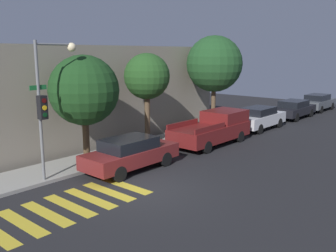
# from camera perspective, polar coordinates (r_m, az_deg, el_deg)

# --- Properties ---
(ground_plane) EXTENTS (60.00, 60.00, 0.00)m
(ground_plane) POSITION_cam_1_polar(r_m,az_deg,el_deg) (14.34, -4.03, -9.68)
(ground_plane) COLOR black
(sidewalk) EXTENTS (26.00, 2.38, 0.14)m
(sidewalk) POSITION_cam_1_polar(r_m,az_deg,el_deg) (17.54, -14.27, -5.83)
(sidewalk) COLOR gray
(sidewalk) RESTS_ON ground
(building_row) EXTENTS (26.00, 6.00, 5.46)m
(building_row) POSITION_cam_1_polar(r_m,az_deg,el_deg) (20.90, -21.85, 3.87)
(building_row) COLOR gray
(building_row) RESTS_ON ground
(crosswalk) EXTENTS (5.57, 2.60, 0.00)m
(crosswalk) POSITION_cam_1_polar(r_m,az_deg,el_deg) (13.36, -14.79, -11.63)
(crosswalk) COLOR gold
(crosswalk) RESTS_ON ground
(traffic_light_pole) EXTENTS (2.11, 0.56, 5.55)m
(traffic_light_pole) POSITION_cam_1_polar(r_m,az_deg,el_deg) (15.15, -17.77, 4.77)
(traffic_light_pole) COLOR slate
(traffic_light_pole) RESTS_ON ground
(sedan_near_corner) EXTENTS (4.50, 1.78, 1.45)m
(sedan_near_corner) POSITION_cam_1_polar(r_m,az_deg,el_deg) (16.48, -5.73, -4.12)
(sedan_near_corner) COLOR maroon
(sedan_near_corner) RESTS_ON ground
(pickup_truck) EXTENTS (5.28, 2.11, 1.78)m
(pickup_truck) POSITION_cam_1_polar(r_m,az_deg,el_deg) (21.25, 6.99, -0.32)
(pickup_truck) COLOR maroon
(pickup_truck) RESTS_ON ground
(sedan_middle) EXTENTS (4.56, 1.80, 1.50)m
(sedan_middle) POSITION_cam_1_polar(r_m,az_deg,el_deg) (25.80, 13.67, 1.24)
(sedan_middle) COLOR silver
(sedan_middle) RESTS_ON ground
(sedan_far_end) EXTENTS (4.64, 1.83, 1.40)m
(sedan_far_end) POSITION_cam_1_polar(r_m,az_deg,el_deg) (30.99, 18.62, 2.51)
(sedan_far_end) COLOR black
(sedan_far_end) RESTS_ON ground
(sedan_tail_of_row) EXTENTS (4.47, 1.80, 1.44)m
(sedan_tail_of_row) POSITION_cam_1_polar(r_m,az_deg,el_deg) (35.78, 21.83, 3.41)
(sedan_tail_of_row) COLOR #4C5156
(sedan_tail_of_row) RESTS_ON ground
(tree_near_corner) EXTENTS (3.13, 3.13, 5.01)m
(tree_near_corner) POSITION_cam_1_polar(r_m,az_deg,el_deg) (17.07, -12.67, 5.30)
(tree_near_corner) COLOR #4C3823
(tree_near_corner) RESTS_ON ground
(tree_midblock) EXTENTS (2.40, 2.40, 5.07)m
(tree_midblock) POSITION_cam_1_polar(r_m,az_deg,el_deg) (19.66, -3.23, 7.45)
(tree_midblock) COLOR brown
(tree_midblock) RESTS_ON ground
(tree_far_end) EXTENTS (3.59, 3.59, 6.17)m
(tree_far_end) POSITION_cam_1_polar(r_m,az_deg,el_deg) (24.45, 7.07, 9.36)
(tree_far_end) COLOR brown
(tree_far_end) RESTS_ON ground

